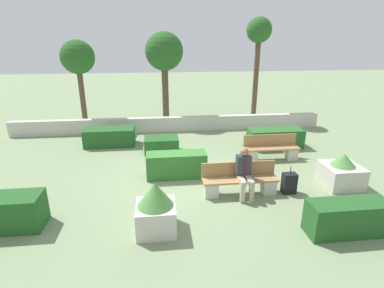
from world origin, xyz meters
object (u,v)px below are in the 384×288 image
at_px(tree_leftmost, 78,59).
at_px(tree_center_right, 259,37).
at_px(bench_front, 240,182).
at_px(bench_left_side, 271,150).
at_px(suitcase, 289,183).
at_px(planter_corner_left, 341,172).
at_px(person_seated_man, 244,170).
at_px(tree_center_left, 164,53).
at_px(planter_corner_right, 156,208).

distance_m(tree_leftmost, tree_center_right, 8.46).
relative_size(bench_front, bench_left_side, 1.08).
bearing_deg(suitcase, tree_leftmost, 134.05).
height_order(bench_left_side, planter_corner_left, planter_corner_left).
height_order(person_seated_man, suitcase, person_seated_man).
relative_size(suitcase, tree_center_left, 0.18).
bearing_deg(tree_center_right, tree_leftmost, -176.02).
bearing_deg(planter_corner_right, tree_leftmost, 111.28).
xyz_separation_m(person_seated_man, tree_leftmost, (-5.65, 7.20, 2.43)).
distance_m(planter_corner_left, tree_leftmost, 11.40).
distance_m(planter_corner_left, tree_center_right, 8.36).
height_order(person_seated_man, planter_corner_right, person_seated_man).
relative_size(bench_front, planter_corner_right, 1.74).
xyz_separation_m(planter_corner_left, suitcase, (-1.67, -0.26, -0.13)).
bearing_deg(planter_corner_left, tree_leftmost, 141.25).
bearing_deg(suitcase, planter_corner_right, -160.03).
height_order(suitcase, tree_leftmost, tree_leftmost).
distance_m(suitcase, tree_center_left, 9.05).
distance_m(bench_left_side, planter_corner_right, 5.49).
xyz_separation_m(bench_front, tree_center_right, (2.80, 7.64, 3.76)).
relative_size(suitcase, tree_leftmost, 0.19).
height_order(bench_front, tree_leftmost, tree_leftmost).
bearing_deg(tree_center_left, planter_corner_right, -93.26).
xyz_separation_m(person_seated_man, suitcase, (1.29, 0.01, -0.46)).
height_order(bench_front, person_seated_man, person_seated_man).
distance_m(tree_center_left, tree_center_right, 4.61).
distance_m(person_seated_man, tree_leftmost, 9.47).
relative_size(person_seated_man, tree_leftmost, 0.34).
xyz_separation_m(bench_left_side, suitcase, (-0.39, -2.40, -0.04)).
xyz_separation_m(bench_front, person_seated_man, (0.07, -0.14, 0.41)).
distance_m(planter_corner_left, planter_corner_right, 5.54).
relative_size(person_seated_man, planter_corner_left, 1.33).
distance_m(planter_corner_right, tree_center_right, 10.99).
xyz_separation_m(bench_front, tree_center_left, (-1.75, 7.80, 3.03)).
distance_m(suitcase, tree_center_right, 8.77).
relative_size(planter_corner_left, tree_center_right, 0.20).
xyz_separation_m(person_seated_man, tree_center_left, (-1.82, 7.94, 2.61)).
height_order(person_seated_man, tree_leftmost, tree_leftmost).
xyz_separation_m(suitcase, tree_leftmost, (-6.95, 7.18, 2.89)).
relative_size(planter_corner_left, planter_corner_right, 0.86).
relative_size(bench_front, tree_center_right, 0.41).
height_order(planter_corner_left, planter_corner_right, planter_corner_right).
height_order(tree_leftmost, tree_center_right, tree_center_right).
bearing_deg(planter_corner_right, person_seated_man, 29.16).
relative_size(bench_left_side, suitcase, 2.46).
height_order(planter_corner_left, suitcase, planter_corner_left).
height_order(bench_left_side, tree_center_right, tree_center_right).
height_order(tree_leftmost, tree_center_left, tree_center_left).
bearing_deg(planter_corner_right, tree_center_right, 60.82).
relative_size(planter_corner_right, tree_center_left, 0.27).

